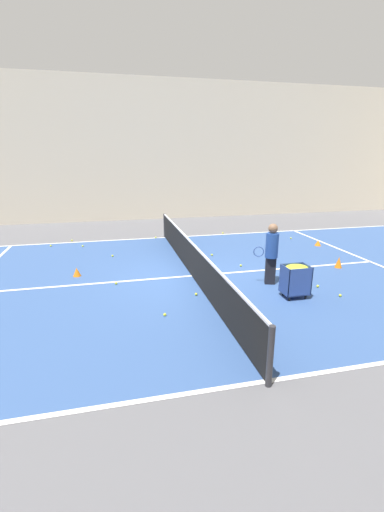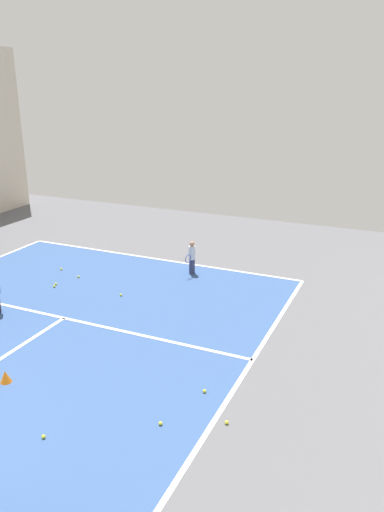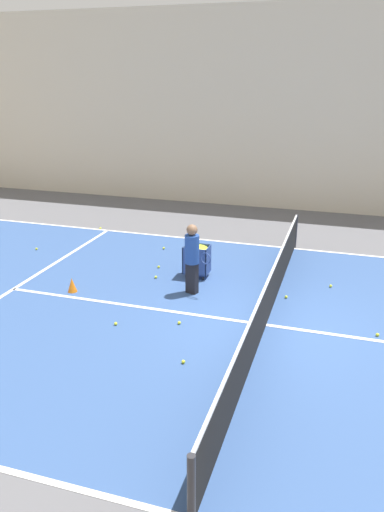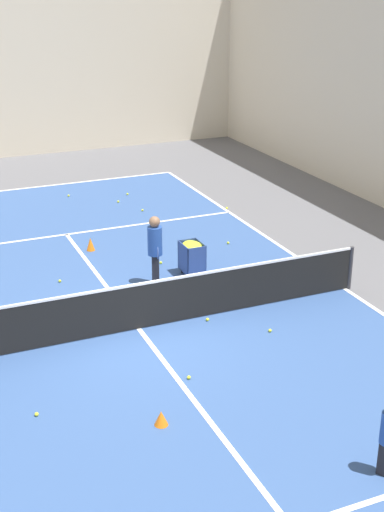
# 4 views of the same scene
# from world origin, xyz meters

# --- Properties ---
(line_baseline_near) EXTENTS (10.07, 0.10, 0.00)m
(line_baseline_near) POSITION_xyz_m (0.00, -11.13, 0.01)
(line_baseline_near) COLOR white
(line_baseline_near) RESTS_ON ground
(line_service_near) EXTENTS (10.07, 0.10, 0.00)m
(line_service_near) POSITION_xyz_m (0.00, -6.12, 0.01)
(line_service_near) COLOR white
(line_service_near) RESTS_ON ground
(player_near_baseline) EXTENTS (0.25, 0.56, 1.06)m
(player_near_baseline) POSITION_xyz_m (-1.70, -10.36, 0.61)
(player_near_baseline) COLOR #2D3351
(player_near_baseline) RESTS_ON ground
(training_cone_1) EXTENTS (0.23, 0.23, 0.25)m
(training_cone_1) POSITION_xyz_m (-0.76, -3.29, 0.13)
(training_cone_1) COLOR orange
(training_cone_1) RESTS_ON ground
(tennis_ball_1) EXTENTS (0.07, 0.07, 0.07)m
(tennis_ball_1) POSITION_xyz_m (-2.57, -2.26, 0.04)
(tennis_ball_1) COLOR yellow
(tennis_ball_1) RESTS_ON ground
(tennis_ball_10) EXTENTS (0.07, 0.07, 0.07)m
(tennis_ball_10) POSITION_xyz_m (-4.54, -4.58, 0.04)
(tennis_ball_10) COLOR yellow
(tennis_ball_10) RESTS_ON ground
(tennis_ball_17) EXTENTS (0.07, 0.07, 0.07)m
(tennis_ball_17) POSITION_xyz_m (-0.59, -7.92, 0.04)
(tennis_ball_17) COLOR yellow
(tennis_ball_17) RESTS_ON ground
(tennis_ball_18) EXTENTS (0.07, 0.07, 0.07)m
(tennis_ball_18) POSITION_xyz_m (1.62, -7.84, 0.04)
(tennis_ball_18) COLOR yellow
(tennis_ball_18) RESTS_ON ground
(tennis_ball_19) EXTENTS (0.07, 0.07, 0.07)m
(tennis_ball_19) POSITION_xyz_m (1.36, -8.60, 0.04)
(tennis_ball_19) COLOR yellow
(tennis_ball_19) RESTS_ON ground
(tennis_ball_20) EXTENTS (0.07, 0.07, 0.07)m
(tennis_ball_20) POSITION_xyz_m (-5.26, -3.86, 0.04)
(tennis_ball_20) COLOR yellow
(tennis_ball_20) RESTS_ON ground
(tennis_ball_23) EXTENTS (0.07, 0.07, 0.07)m
(tennis_ball_23) POSITION_xyz_m (2.27, -8.94, 0.04)
(tennis_ball_23) COLOR yellow
(tennis_ball_23) RESTS_ON ground
(tennis_ball_24) EXTENTS (0.07, 0.07, 0.07)m
(tennis_ball_24) POSITION_xyz_m (1.54, -7.67, 0.04)
(tennis_ball_24) COLOR yellow
(tennis_ball_24) RESTS_ON ground
(tennis_ball_25) EXTENTS (0.07, 0.07, 0.07)m
(tennis_ball_25) POSITION_xyz_m (-4.21, -3.37, 0.04)
(tennis_ball_25) COLOR yellow
(tennis_ball_25) RESTS_ON ground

